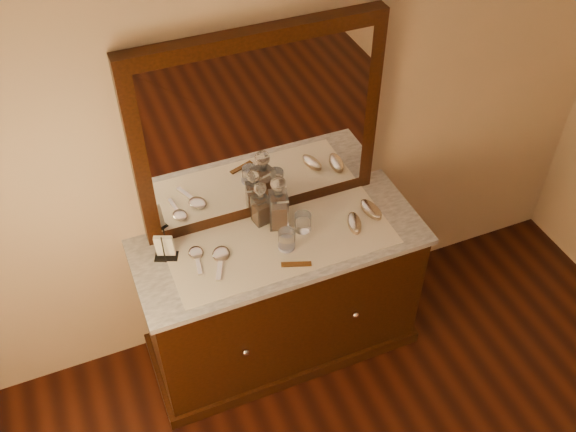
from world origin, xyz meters
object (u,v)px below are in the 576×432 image
object	(u,v)px
napkin_rack	(165,247)
hand_mirror_outer	(196,255)
mirror_frame	(260,129)
brush_near	(354,223)
decanter_right	(278,207)
dresser_cabinet	(281,297)
hand_mirror_inner	(221,257)
pin_dish	(286,246)
comb	(296,264)
brush_far	(371,210)
decanter_left	(261,207)

from	to	relation	value
napkin_rack	hand_mirror_outer	distance (m)	0.15
mirror_frame	brush_near	xyz separation A→B (m)	(0.38, -0.30, -0.48)
mirror_frame	napkin_rack	size ratio (longest dim) A/B	7.30
decanter_right	hand_mirror_outer	xyz separation A→B (m)	(-0.44, -0.05, -0.11)
brush_near	hand_mirror_outer	size ratio (longest dim) A/B	0.82
dresser_cabinet	napkin_rack	distance (m)	0.75
brush_near	hand_mirror_inner	size ratio (longest dim) A/B	0.71
brush_near	hand_mirror_outer	xyz separation A→B (m)	(-0.79, 0.10, -0.01)
decanter_right	dresser_cabinet	bearing A→B (deg)	-107.70
pin_dish	comb	size ratio (longest dim) A/B	0.57
brush_near	brush_far	distance (m)	0.13
comb	brush_far	bearing A→B (deg)	40.40
decanter_left	brush_near	size ratio (longest dim) A/B	1.58
comb	decanter_left	xyz separation A→B (m)	(-0.05, 0.34, 0.09)
brush_far	mirror_frame	bearing A→B (deg)	153.81
brush_near	hand_mirror_inner	xyz separation A→B (m)	(-0.68, 0.05, -0.01)
brush_far	hand_mirror_outer	world-z (taller)	brush_far
brush_far	hand_mirror_outer	bearing A→B (deg)	177.00
brush_near	brush_far	xyz separation A→B (m)	(0.12, 0.05, 0.00)
dresser_cabinet	brush_far	world-z (taller)	brush_far
comb	napkin_rack	world-z (taller)	napkin_rack
decanter_right	brush_near	world-z (taller)	decanter_right
comb	brush_near	world-z (taller)	brush_near
hand_mirror_inner	pin_dish	bearing A→B (deg)	-9.65
brush_near	brush_far	bearing A→B (deg)	24.23
pin_dish	napkin_rack	distance (m)	0.58
dresser_cabinet	comb	distance (m)	0.48
mirror_frame	comb	size ratio (longest dim) A/B	8.40
dresser_cabinet	napkin_rack	world-z (taller)	napkin_rack
brush_far	hand_mirror_inner	size ratio (longest dim) A/B	0.74
mirror_frame	decanter_left	size ratio (longest dim) A/B	4.82
pin_dish	hand_mirror_outer	bearing A→B (deg)	165.39
mirror_frame	brush_far	size ratio (longest dim) A/B	7.32
dresser_cabinet	napkin_rack	bearing A→B (deg)	169.38
dresser_cabinet	decanter_right	world-z (taller)	decanter_right
dresser_cabinet	hand_mirror_outer	xyz separation A→B (m)	(-0.41, 0.05, 0.45)
napkin_rack	dresser_cabinet	bearing A→B (deg)	-10.62
hand_mirror_outer	brush_far	bearing A→B (deg)	-3.00
comb	decanter_right	xyz separation A→B (m)	(0.02, 0.28, 0.11)
pin_dish	brush_far	world-z (taller)	brush_far
pin_dish	brush_far	xyz separation A→B (m)	(0.49, 0.06, 0.01)
dresser_cabinet	brush_far	size ratio (longest dim) A/B	8.53
decanter_left	pin_dish	bearing A→B (deg)	-77.62
comb	decanter_right	bearing A→B (deg)	105.00
brush_far	hand_mirror_outer	xyz separation A→B (m)	(-0.91, 0.05, -0.01)
decanter_right	pin_dish	bearing A→B (deg)	-98.64
decanter_left	decanter_right	bearing A→B (deg)	-37.76
mirror_frame	hand_mirror_outer	size ratio (longest dim) A/B	6.24
dresser_cabinet	pin_dish	bearing A→B (deg)	-83.18
decanter_right	brush_far	size ratio (longest dim) A/B	1.88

